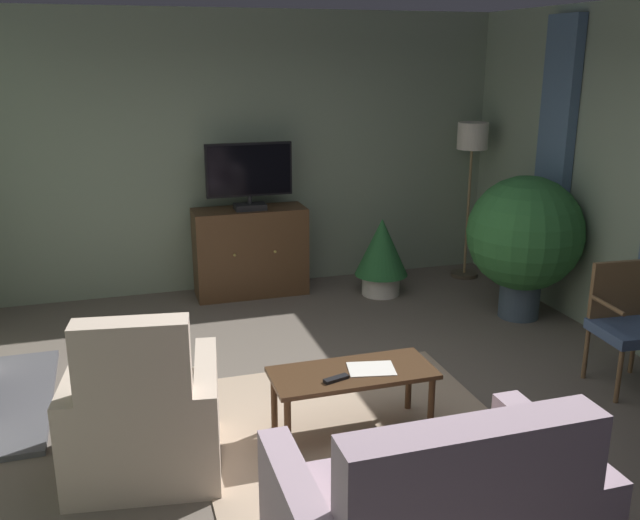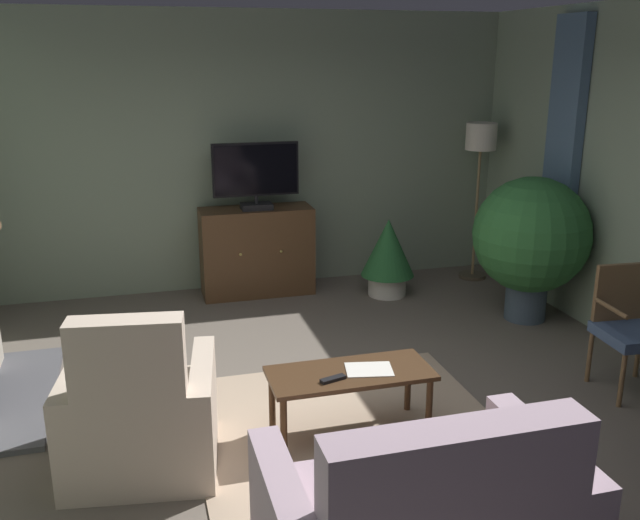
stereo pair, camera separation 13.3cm
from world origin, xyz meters
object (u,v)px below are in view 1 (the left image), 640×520
tv_cabinet (251,254)px  tv_remote (336,379)px  television (249,174)px  potted_plant_on_hearth_side (382,253)px  coffee_table (353,379)px  folded_newspaper (371,369)px  side_chair_beside_plant (626,321)px  armchair_by_fireplace (144,420)px  cat (132,368)px  floor_lamp (472,154)px  potted_plant_tall_palm_by_window (525,236)px

tv_cabinet → tv_remote: 3.03m
television → potted_plant_on_hearth_side: bearing=-15.7°
television → coffee_table: 3.01m
tv_cabinet → potted_plant_on_hearth_side: 1.35m
folded_newspaper → side_chair_beside_plant: size_ratio=0.32×
tv_cabinet → coffee_table: bearing=-88.6°
side_chair_beside_plant → potted_plant_on_hearth_side: bearing=111.7°
tv_cabinet → tv_remote: tv_cabinet is taller
folded_newspaper → armchair_by_fireplace: 1.45m
folded_newspaper → side_chair_beside_plant: side_chair_beside_plant is taller
tv_cabinet → armchair_by_fireplace: armchair_by_fireplace is taller
tv_remote → cat: (-1.21, 1.36, -0.37)m
tv_cabinet → floor_lamp: bearing=-2.9°
tv_cabinet → potted_plant_on_hearth_side: tv_cabinet is taller
tv_remote → folded_newspaper: 0.28m
side_chair_beside_plant → potted_plant_tall_palm_by_window: size_ratio=0.68×
tv_remote → folded_newspaper: size_ratio=0.57×
cat → side_chair_beside_plant: bearing=-18.4°
side_chair_beside_plant → potted_plant_on_hearth_side: (-0.97, 2.44, -0.06)m
tv_cabinet → armchair_by_fireplace: bearing=-112.8°
coffee_table → folded_newspaper: bearing=-6.0°
armchair_by_fireplace → floor_lamp: 4.76m
side_chair_beside_plant → cat: bearing=161.6°
potted_plant_on_hearth_side → cat: potted_plant_on_hearth_side is taller
armchair_by_fireplace → floor_lamp: bearing=37.9°
tv_cabinet → floor_lamp: 2.60m
tv_cabinet → folded_newspaper: 2.95m
folded_newspaper → potted_plant_tall_palm_by_window: size_ratio=0.22×
potted_plant_on_hearth_side → tv_cabinet: bearing=162.1°
coffee_table → potted_plant_on_hearth_side: potted_plant_on_hearth_side is taller
tv_remote → cat: size_ratio=0.28×
television → potted_plant_tall_palm_by_window: 2.70m
television → armchair_by_fireplace: (-1.25, -2.92, -0.93)m
tv_cabinet → cat: (-1.28, -1.68, -0.35)m
television → potted_plant_on_hearth_side: size_ratio=1.07×
potted_plant_on_hearth_side → tv_remote: bearing=-117.4°
folded_newspaper → tv_remote: bearing=-151.0°
tv_remote → floor_lamp: floor_lamp is taller
side_chair_beside_plant → cat: 3.75m
tv_remote → television: bearing=-107.6°
potted_plant_tall_palm_by_window → potted_plant_on_hearth_side: (-1.02, 0.98, -0.35)m
tv_cabinet → floor_lamp: size_ratio=0.67×
television → side_chair_beside_plant: television is taller
television → cat: (-1.28, -1.62, -1.18)m
tv_remote → tv_cabinet: bearing=-107.6°
tv_cabinet → potted_plant_tall_palm_by_window: bearing=-31.3°
folded_newspaper → coffee_table: bearing=-174.6°
armchair_by_fireplace → potted_plant_tall_palm_by_window: bearing=23.9°
television → floor_lamp: size_ratio=0.50×
television → tv_remote: bearing=-91.4°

